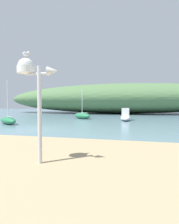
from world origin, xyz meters
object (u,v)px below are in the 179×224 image
object	(u,v)px
motorboat_outer_mooring	(125,116)
sailboat_mid_channel	(82,116)
mast_structure	(31,77)
seagull_on_radar	(26,54)
sailboat_east_reach	(8,120)

from	to	relation	value
motorboat_outer_mooring	sailboat_mid_channel	bearing A→B (deg)	166.33
mast_structure	seagull_on_radar	world-z (taller)	seagull_on_radar
seagull_on_radar	motorboat_outer_mooring	xyz separation A→B (m)	(2.12, 17.10, -2.84)
sailboat_east_reach	motorboat_outer_mooring	world-z (taller)	sailboat_east_reach
mast_structure	sailboat_east_reach	world-z (taller)	sailboat_east_reach
seagull_on_radar	motorboat_outer_mooring	distance (m)	17.47
motorboat_outer_mooring	sailboat_mid_channel	distance (m)	5.92
mast_structure	sailboat_mid_channel	size ratio (longest dim) A/B	0.76
seagull_on_radar	sailboat_mid_channel	size ratio (longest dim) A/B	0.08
motorboat_outer_mooring	seagull_on_radar	bearing A→B (deg)	-97.08
mast_structure	sailboat_east_reach	size ratio (longest dim) A/B	0.71
motorboat_outer_mooring	sailboat_mid_channel	world-z (taller)	sailboat_mid_channel
motorboat_outer_mooring	mast_structure	bearing A→B (deg)	-96.56
sailboat_mid_channel	sailboat_east_reach	bearing A→B (deg)	-122.83
mast_structure	seagull_on_radar	size ratio (longest dim) A/B	9.93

